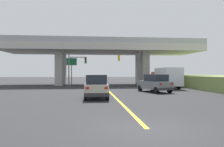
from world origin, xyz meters
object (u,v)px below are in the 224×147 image
at_px(box_truck, 166,77).
at_px(traffic_signal_nearside, 132,63).
at_px(traffic_signal_farside, 75,65).
at_px(highway_sign, 72,64).
at_px(suv_lead, 96,87).
at_px(suv_crossing, 155,83).

xyz_separation_m(box_truck, traffic_signal_nearside, (-4.23, 3.83, 2.16)).
height_order(traffic_signal_nearside, traffic_signal_farside, traffic_signal_nearside).
height_order(box_truck, traffic_signal_farside, traffic_signal_farside).
xyz_separation_m(box_truck, highway_sign, (-14.09, 7.87, 2.13)).
bearing_deg(suv_lead, highway_sign, 100.99).
xyz_separation_m(suv_lead, box_truck, (10.35, 11.38, 0.54)).
bearing_deg(traffic_signal_farside, suv_crossing, -46.07).
bearing_deg(highway_sign, traffic_signal_farside, -77.46).
bearing_deg(traffic_signal_nearside, traffic_signal_farside, 178.82).
bearing_deg(highway_sign, traffic_signal_nearside, -22.28).
bearing_deg(box_truck, suv_lead, -132.29).
height_order(box_truck, traffic_signal_nearside, traffic_signal_nearside).
bearing_deg(suv_lead, suv_crossing, 38.05).
distance_m(traffic_signal_nearside, traffic_signal_farside, 9.01).
bearing_deg(suv_crossing, box_truck, 42.29).
xyz_separation_m(traffic_signal_nearside, highway_sign, (-9.86, 4.04, -0.03)).
distance_m(suv_lead, box_truck, 15.39).
bearing_deg(box_truck, traffic_signal_nearside, 137.80).
bearing_deg(traffic_signal_farside, suv_lead, -79.40).
bearing_deg(suv_lead, box_truck, 47.71).
bearing_deg(suv_crossing, traffic_signal_nearside, 76.63).
relative_size(traffic_signal_farside, highway_sign, 1.09).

